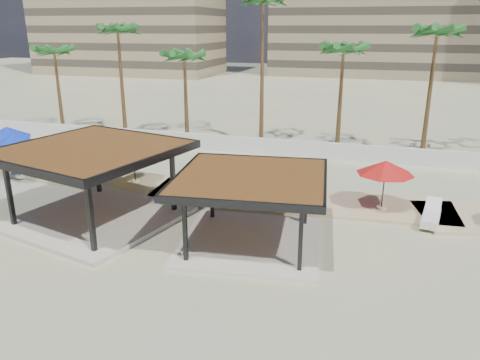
# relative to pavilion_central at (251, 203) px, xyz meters

# --- Properties ---
(ground) EXTENTS (200.00, 200.00, 0.00)m
(ground) POSITION_rel_pavilion_central_xyz_m (-1.03, -1.43, -1.86)
(ground) COLOR #C4B682
(ground) RESTS_ON ground
(promenade) EXTENTS (44.45, 7.97, 0.24)m
(promenade) POSITION_rel_pavilion_central_xyz_m (0.97, 6.23, -1.80)
(promenade) COLOR #C6B284
(promenade) RESTS_ON ground
(boundary_wall) EXTENTS (56.00, 0.30, 1.20)m
(boundary_wall) POSITION_rel_pavilion_central_xyz_m (-1.03, 14.57, -1.26)
(boundary_wall) COLOR silver
(boundary_wall) RESTS_ON ground
(pavilion_central) EXTENTS (6.82, 6.82, 3.12)m
(pavilion_central) POSITION_rel_pavilion_central_xyz_m (0.00, 0.00, 0.00)
(pavilion_central) COLOR beige
(pavilion_central) RESTS_ON ground
(pavilion_west) EXTENTS (8.77, 8.77, 3.68)m
(pavilion_west) POSITION_rel_pavilion_central_xyz_m (-7.77, 0.30, 0.33)
(pavilion_west) COLOR beige
(pavilion_west) RESTS_ON ground
(umbrella_a) EXTENTS (3.71, 3.71, 2.62)m
(umbrella_a) POSITION_rel_pavilion_central_xyz_m (-18.08, 6.24, 0.57)
(umbrella_a) COLOR beige
(umbrella_a) RESTS_ON promenade
(umbrella_b) EXTENTS (3.30, 3.30, 2.32)m
(umbrella_b) POSITION_rel_pavilion_central_xyz_m (-8.67, 5.67, 0.32)
(umbrella_b) COLOR beige
(umbrella_b) RESTS_ON promenade
(umbrella_c) EXTENTS (3.24, 3.24, 2.52)m
(umbrella_c) POSITION_rel_pavilion_central_xyz_m (5.34, 5.41, 0.49)
(umbrella_c) COLOR beige
(umbrella_c) RESTS_ON promenade
(umbrella_f) EXTENTS (3.10, 3.10, 2.73)m
(umbrella_f) POSITION_rel_pavilion_central_xyz_m (-15.80, 4.37, 0.67)
(umbrella_f) COLOR beige
(umbrella_f) RESTS_ON promenade
(lounger_a) EXTENTS (0.79, 1.93, 0.71)m
(lounger_a) POSITION_rel_pavilion_central_xyz_m (-12.10, 5.59, -1.51)
(lounger_a) COLOR silver
(lounger_a) RESTS_ON promenade
(lounger_b) EXTENTS (1.09, 2.36, 0.86)m
(lounger_b) POSITION_rel_pavilion_central_xyz_m (7.59, 4.42, -1.47)
(lounger_b) COLOR silver
(lounger_b) RESTS_ON promenade
(palm_a) EXTENTS (3.00, 3.00, 7.79)m
(palm_a) POSITION_rel_pavilion_central_xyz_m (-22.03, 16.87, 4.85)
(palm_a) COLOR brown
(palm_a) RESTS_ON ground
(palm_b) EXTENTS (3.00, 3.00, 9.52)m
(palm_b) POSITION_rel_pavilion_central_xyz_m (-16.03, 17.27, 6.48)
(palm_b) COLOR brown
(palm_b) RESTS_ON ground
(palm_c) EXTENTS (3.00, 3.00, 7.57)m
(palm_c) POSITION_rel_pavilion_central_xyz_m (-10.03, 16.67, 4.64)
(palm_c) COLOR brown
(palm_c) RESTS_ON ground
(palm_d) EXTENTS (3.00, 3.00, 11.55)m
(palm_d) POSITION_rel_pavilion_central_xyz_m (-4.03, 17.47, 8.37)
(palm_d) COLOR brown
(palm_d) RESTS_ON ground
(palm_e) EXTENTS (3.00, 3.00, 8.25)m
(palm_e) POSITION_rel_pavilion_central_xyz_m (1.97, 16.97, 5.29)
(palm_e) COLOR brown
(palm_e) RESTS_ON ground
(palm_f) EXTENTS (3.00, 3.00, 9.44)m
(palm_f) POSITION_rel_pavilion_central_xyz_m (7.97, 17.17, 6.40)
(palm_f) COLOR brown
(palm_f) RESTS_ON ground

